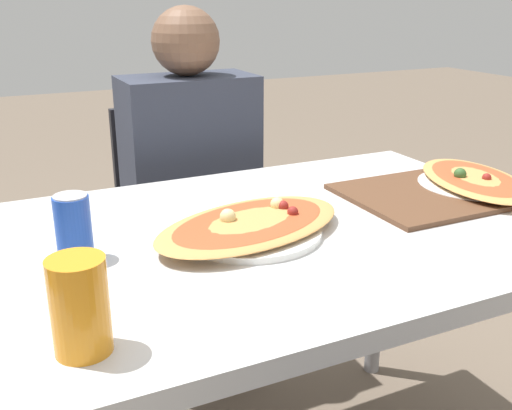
{
  "coord_description": "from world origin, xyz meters",
  "views": [
    {
      "loc": [
        -0.51,
        -1.04,
        1.23
      ],
      "look_at": [
        -0.02,
        -0.0,
        0.82
      ],
      "focal_mm": 42.0,
      "sensor_mm": 36.0,
      "label": 1
    }
  ],
  "objects_px": {
    "person_seated": "(192,174)",
    "soda_can": "(73,227)",
    "dining_table": "(262,262)",
    "drink_glass": "(80,306)",
    "chair_far_seated": "(183,223)",
    "pizza_second": "(475,181)",
    "pizza_main": "(250,226)"
  },
  "relations": [
    {
      "from": "person_seated",
      "to": "soda_can",
      "type": "xyz_separation_m",
      "value": [
        -0.45,
        -0.62,
        0.12
      ]
    },
    {
      "from": "dining_table",
      "to": "pizza_second",
      "type": "xyz_separation_m",
      "value": [
        0.61,
        0.02,
        0.09
      ]
    },
    {
      "from": "pizza_main",
      "to": "chair_far_seated",
      "type": "bearing_deg",
      "value": 82.12
    },
    {
      "from": "chair_far_seated",
      "to": "soda_can",
      "type": "relative_size",
      "value": 6.99
    },
    {
      "from": "dining_table",
      "to": "drink_glass",
      "type": "xyz_separation_m",
      "value": [
        -0.42,
        -0.29,
        0.14
      ]
    },
    {
      "from": "dining_table",
      "to": "pizza_main",
      "type": "relative_size",
      "value": 2.67
    },
    {
      "from": "drink_glass",
      "to": "pizza_second",
      "type": "distance_m",
      "value": 1.07
    },
    {
      "from": "pizza_main",
      "to": "drink_glass",
      "type": "bearing_deg",
      "value": -143.94
    },
    {
      "from": "soda_can",
      "to": "pizza_second",
      "type": "bearing_deg",
      "value": -0.16
    },
    {
      "from": "person_seated",
      "to": "soda_can",
      "type": "distance_m",
      "value": 0.77
    },
    {
      "from": "chair_far_seated",
      "to": "pizza_second",
      "type": "distance_m",
      "value": 0.95
    },
    {
      "from": "pizza_second",
      "to": "dining_table",
      "type": "bearing_deg",
      "value": -177.9
    },
    {
      "from": "soda_can",
      "to": "pizza_second",
      "type": "distance_m",
      "value": 0.98
    },
    {
      "from": "person_seated",
      "to": "soda_can",
      "type": "relative_size",
      "value": 9.53
    },
    {
      "from": "dining_table",
      "to": "soda_can",
      "type": "xyz_separation_m",
      "value": [
        -0.37,
        0.02,
        0.13
      ]
    },
    {
      "from": "dining_table",
      "to": "pizza_second",
      "type": "bearing_deg",
      "value": 2.1
    },
    {
      "from": "chair_far_seated",
      "to": "pizza_main",
      "type": "xyz_separation_m",
      "value": [
        -0.11,
        -0.76,
        0.28
      ]
    },
    {
      "from": "soda_can",
      "to": "pizza_second",
      "type": "relative_size",
      "value": 0.28
    },
    {
      "from": "person_seated",
      "to": "soda_can",
      "type": "height_order",
      "value": "person_seated"
    },
    {
      "from": "chair_far_seated",
      "to": "drink_glass",
      "type": "bearing_deg",
      "value": 64.8
    },
    {
      "from": "drink_glass",
      "to": "dining_table",
      "type": "bearing_deg",
      "value": 34.81
    },
    {
      "from": "chair_far_seated",
      "to": "dining_table",
      "type": "bearing_deg",
      "value": 84.49
    },
    {
      "from": "pizza_second",
      "to": "drink_glass",
      "type": "bearing_deg",
      "value": -163.01
    },
    {
      "from": "soda_can",
      "to": "drink_glass",
      "type": "distance_m",
      "value": 0.32
    },
    {
      "from": "dining_table",
      "to": "person_seated",
      "type": "xyz_separation_m",
      "value": [
        0.07,
        0.64,
        0.01
      ]
    },
    {
      "from": "chair_far_seated",
      "to": "drink_glass",
      "type": "relative_size",
      "value": 6.27
    },
    {
      "from": "pizza_main",
      "to": "drink_glass",
      "type": "height_order",
      "value": "drink_glass"
    },
    {
      "from": "pizza_main",
      "to": "drink_glass",
      "type": "distance_m",
      "value": 0.48
    },
    {
      "from": "chair_far_seated",
      "to": "person_seated",
      "type": "relative_size",
      "value": 0.73
    },
    {
      "from": "dining_table",
      "to": "pizza_main",
      "type": "bearing_deg",
      "value": -162.8
    },
    {
      "from": "person_seated",
      "to": "drink_glass",
      "type": "height_order",
      "value": "person_seated"
    },
    {
      "from": "soda_can",
      "to": "pizza_second",
      "type": "xyz_separation_m",
      "value": [
        0.98,
        -0.0,
        -0.04
      ]
    }
  ]
}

